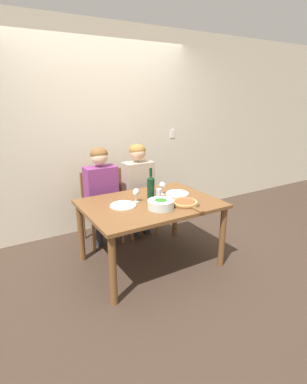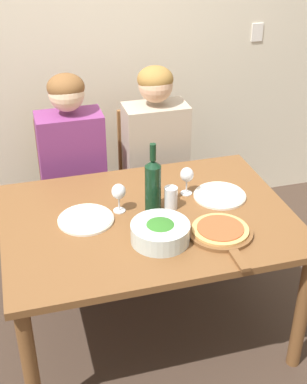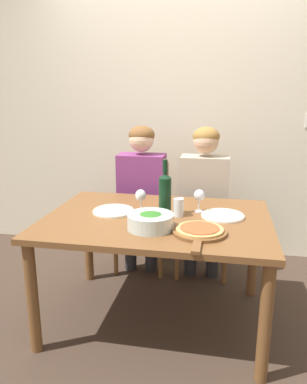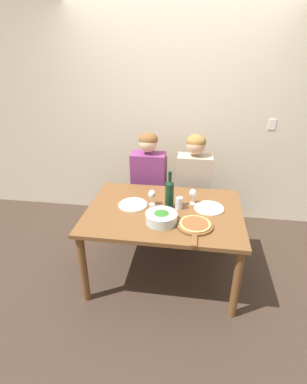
% 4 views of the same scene
% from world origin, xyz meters
% --- Properties ---
extents(ground_plane, '(40.00, 40.00, 0.00)m').
position_xyz_m(ground_plane, '(0.00, 0.00, 0.00)').
color(ground_plane, '#3D2D23').
extents(back_wall, '(10.00, 0.06, 2.70)m').
position_xyz_m(back_wall, '(0.00, 1.25, 1.35)').
color(back_wall, beige).
rests_on(back_wall, ground).
extents(dining_table, '(1.40, 1.02, 0.72)m').
position_xyz_m(dining_table, '(0.00, 0.00, 0.63)').
color(dining_table, brown).
rests_on(dining_table, ground).
extents(chair_left, '(0.42, 0.42, 0.90)m').
position_xyz_m(chair_left, '(-0.26, 0.84, 0.49)').
color(chair_left, brown).
rests_on(chair_left, ground).
extents(chair_right, '(0.42, 0.42, 0.90)m').
position_xyz_m(chair_right, '(0.25, 0.84, 0.49)').
color(chair_right, brown).
rests_on(chair_right, ground).
extents(person_woman, '(0.47, 0.51, 1.23)m').
position_xyz_m(person_woman, '(-0.26, 0.73, 0.74)').
color(person_woman, '#28282D').
rests_on(person_woman, ground).
extents(person_man, '(0.47, 0.51, 1.23)m').
position_xyz_m(person_man, '(0.25, 0.73, 0.74)').
color(person_man, '#28282D').
rests_on(person_man, ground).
extents(wine_bottle, '(0.08, 0.08, 0.36)m').
position_xyz_m(wine_bottle, '(0.04, 0.06, 0.87)').
color(wine_bottle, black).
rests_on(wine_bottle, dining_table).
extents(broccoli_bowl, '(0.27, 0.27, 0.10)m').
position_xyz_m(broccoli_bowl, '(0.00, -0.21, 0.77)').
color(broccoli_bowl, silver).
rests_on(broccoli_bowl, dining_table).
extents(dinner_plate_left, '(0.27, 0.27, 0.02)m').
position_xyz_m(dinner_plate_left, '(-0.30, 0.04, 0.73)').
color(dinner_plate_left, silver).
rests_on(dinner_plate_left, dining_table).
extents(dinner_plate_right, '(0.27, 0.27, 0.02)m').
position_xyz_m(dinner_plate_right, '(0.41, 0.08, 0.73)').
color(dinner_plate_right, silver).
rests_on(dinner_plate_right, dining_table).
extents(pizza_on_board, '(0.30, 0.44, 0.04)m').
position_xyz_m(pizza_on_board, '(0.28, -0.24, 0.74)').
color(pizza_on_board, brown).
rests_on(pizza_on_board, dining_table).
extents(wine_glass_left, '(0.07, 0.07, 0.15)m').
position_xyz_m(wine_glass_left, '(-0.12, 0.09, 0.83)').
color(wine_glass_left, silver).
rests_on(wine_glass_left, dining_table).
extents(wine_glass_right, '(0.07, 0.07, 0.15)m').
position_xyz_m(wine_glass_right, '(0.25, 0.16, 0.83)').
color(wine_glass_right, silver).
rests_on(wine_glass_right, dining_table).
extents(water_tumbler, '(0.07, 0.07, 0.12)m').
position_xyz_m(water_tumbler, '(0.13, 0.04, 0.78)').
color(water_tumbler, silver).
rests_on(water_tumbler, dining_table).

